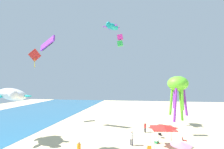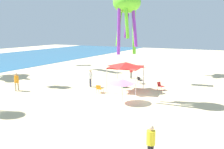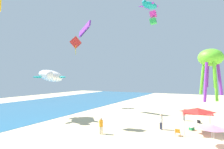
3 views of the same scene
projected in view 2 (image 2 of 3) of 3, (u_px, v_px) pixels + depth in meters
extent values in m
cube|color=beige|center=(137.00, 100.00, 22.92)|extent=(120.00, 120.00, 0.10)
cylinder|color=#B7B7BC|center=(136.00, 83.00, 23.94)|extent=(0.07, 0.07, 2.36)
cylinder|color=#B7B7BC|center=(143.00, 78.00, 26.68)|extent=(0.07, 0.07, 2.36)
cylinder|color=#B7B7BC|center=(107.00, 81.00, 24.96)|extent=(0.07, 0.07, 2.36)
cylinder|color=#B7B7BC|center=(117.00, 76.00, 27.69)|extent=(0.07, 0.07, 2.36)
cube|color=red|center=(126.00, 67.00, 25.60)|extent=(3.39, 3.33, 0.10)
pyramid|color=red|center=(126.00, 64.00, 25.55)|extent=(3.32, 3.26, 0.46)
cylinder|color=silver|center=(122.00, 90.00, 21.88)|extent=(0.19, 0.09, 2.01)
cone|color=pink|center=(122.00, 81.00, 21.67)|extent=(2.30, 2.28, 0.55)
cylinder|color=black|center=(162.00, 89.00, 25.88)|extent=(0.02, 0.02, 0.40)
cylinder|color=black|center=(165.00, 88.00, 26.23)|extent=(0.02, 0.02, 0.40)
cylinder|color=black|center=(158.00, 88.00, 26.26)|extent=(0.02, 0.02, 0.40)
cylinder|color=black|center=(161.00, 87.00, 26.60)|extent=(0.02, 0.02, 0.40)
cube|color=red|center=(161.00, 86.00, 26.21)|extent=(0.66, 0.66, 0.03)
cube|color=red|center=(159.00, 84.00, 26.38)|extent=(0.51, 0.29, 0.41)
cylinder|color=black|center=(144.00, 82.00, 29.30)|extent=(0.02, 0.02, 0.40)
cylinder|color=black|center=(141.00, 81.00, 29.74)|extent=(0.02, 0.02, 0.40)
cylinder|color=black|center=(140.00, 82.00, 29.03)|extent=(0.02, 0.02, 0.40)
cylinder|color=black|center=(137.00, 82.00, 29.47)|extent=(0.02, 0.02, 0.40)
cube|color=black|center=(141.00, 80.00, 29.35)|extent=(0.71, 0.71, 0.03)
cube|color=black|center=(139.00, 79.00, 29.16)|extent=(0.36, 0.49, 0.41)
cylinder|color=black|center=(103.00, 90.00, 25.32)|extent=(0.02, 0.02, 0.40)
cylinder|color=black|center=(99.00, 90.00, 25.52)|extent=(0.02, 0.02, 0.40)
cylinder|color=black|center=(101.00, 92.00, 24.85)|extent=(0.02, 0.02, 0.40)
cylinder|color=black|center=(96.00, 91.00, 25.05)|extent=(0.02, 0.02, 0.40)
cube|color=orange|center=(100.00, 89.00, 25.15)|extent=(0.56, 0.56, 0.03)
cube|color=orange|center=(98.00, 87.00, 24.85)|extent=(0.17, 0.50, 0.41)
cube|color=#1E8C4C|center=(124.00, 86.00, 27.48)|extent=(0.72, 0.64, 0.36)
cube|color=white|center=(124.00, 84.00, 27.44)|extent=(0.74, 0.66, 0.04)
cylinder|color=yellow|center=(151.00, 138.00, 12.06)|extent=(0.42, 0.42, 0.69)
sphere|color=beige|center=(151.00, 128.00, 11.97)|extent=(0.26, 0.26, 0.26)
cylinder|color=#C6B28C|center=(16.00, 87.00, 25.81)|extent=(0.16, 0.16, 0.83)
cylinder|color=#C6B28C|center=(18.00, 86.00, 26.08)|extent=(0.16, 0.16, 0.83)
cylinder|color=orange|center=(16.00, 79.00, 25.81)|extent=(0.43, 0.43, 0.72)
sphere|color=tan|center=(16.00, 74.00, 25.72)|extent=(0.27, 0.27, 0.27)
cylinder|color=#33384C|center=(91.00, 83.00, 27.57)|extent=(0.17, 0.17, 0.87)
cylinder|color=#33384C|center=(90.00, 82.00, 27.89)|extent=(0.17, 0.17, 0.87)
cylinder|color=white|center=(90.00, 75.00, 27.59)|extent=(0.46, 0.46, 0.76)
sphere|color=beige|center=(90.00, 71.00, 27.49)|extent=(0.28, 0.28, 0.28)
cylinder|color=black|center=(131.00, 75.00, 32.78)|extent=(0.15, 0.15, 0.75)
cylinder|color=black|center=(131.00, 75.00, 32.49)|extent=(0.15, 0.15, 0.75)
cylinder|color=red|center=(131.00, 70.00, 32.51)|extent=(0.39, 0.39, 0.65)
sphere|color=beige|center=(131.00, 66.00, 32.43)|extent=(0.25, 0.25, 0.25)
ellipsoid|color=#66D82D|center=(127.00, 3.00, 21.36)|extent=(2.33, 2.33, 1.70)
cylinder|color=#66D82D|center=(127.00, 23.00, 20.92)|extent=(0.50, 0.38, 2.49)
cylinder|color=purple|center=(135.00, 28.00, 21.32)|extent=(0.30, 0.59, 3.17)
cylinder|color=#66D82D|center=(134.00, 32.00, 22.13)|extent=(0.59, 0.49, 3.86)
cylinder|color=purple|center=(127.00, 24.00, 22.41)|extent=(0.50, 0.38, 2.49)
cylinder|color=#66D82D|center=(119.00, 28.00, 22.12)|extent=(0.30, 0.59, 3.17)
cylinder|color=purple|center=(119.00, 32.00, 21.44)|extent=(0.59, 0.49, 3.86)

